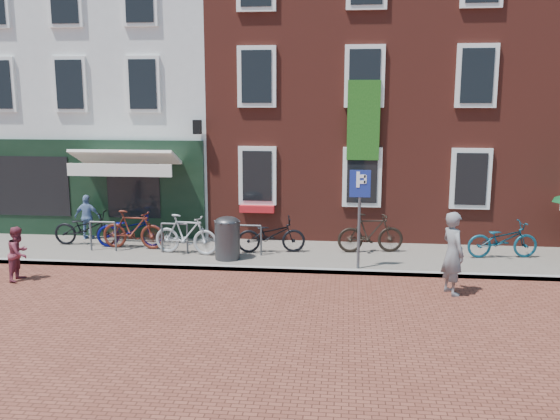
# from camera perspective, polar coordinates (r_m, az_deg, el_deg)

# --- Properties ---
(ground) EXTENTS (80.00, 80.00, 0.00)m
(ground) POSITION_cam_1_polar(r_m,az_deg,el_deg) (14.96, -5.71, -5.77)
(ground) COLOR brown
(sidewalk) EXTENTS (24.00, 3.00, 0.10)m
(sidewalk) POSITION_cam_1_polar(r_m,az_deg,el_deg) (16.20, -1.13, -4.25)
(sidewalk) COLOR slate
(sidewalk) RESTS_ON ground
(building_stucco) EXTENTS (8.00, 8.00, 9.00)m
(building_stucco) POSITION_cam_1_polar(r_m,az_deg,el_deg) (22.52, -14.85, 11.01)
(building_stucco) COLOR silver
(building_stucco) RESTS_ON ground
(building_brick_mid) EXTENTS (6.00, 8.00, 10.00)m
(building_brick_mid) POSITION_cam_1_polar(r_m,az_deg,el_deg) (21.07, 3.60, 12.75)
(building_brick_mid) COLOR maroon
(building_brick_mid) RESTS_ON ground
(building_brick_right) EXTENTS (6.00, 8.00, 10.00)m
(building_brick_right) POSITION_cam_1_polar(r_m,az_deg,el_deg) (21.61, 20.07, 12.09)
(building_brick_right) COLOR maroon
(building_brick_right) RESTS_ON ground
(litter_bin) EXTENTS (0.65, 0.65, 1.19)m
(litter_bin) POSITION_cam_1_polar(r_m,az_deg,el_deg) (15.49, -5.04, -2.45)
(litter_bin) COLOR #39393B
(litter_bin) RESTS_ON sidewalk
(parking_sign) EXTENTS (0.50, 0.08, 2.43)m
(parking_sign) POSITION_cam_1_polar(r_m,az_deg,el_deg) (14.47, 7.60, 0.81)
(parking_sign) COLOR #4C4C4F
(parking_sign) RESTS_ON sidewalk
(woman) EXTENTS (0.66, 0.78, 1.82)m
(woman) POSITION_cam_1_polar(r_m,az_deg,el_deg) (13.47, 16.15, -3.98)
(woman) COLOR slate
(woman) RESTS_ON ground
(boy) EXTENTS (0.49, 0.63, 1.28)m
(boy) POSITION_cam_1_polar(r_m,az_deg,el_deg) (15.26, -23.65, -3.81)
(boy) COLOR maroon
(boy) RESTS_ON ground
(cafe_person) EXTENTS (0.78, 0.33, 1.32)m
(cafe_person) POSITION_cam_1_polar(r_m,az_deg,el_deg) (18.50, -17.89, -0.64)
(cafe_person) COLOR #6D88B7
(cafe_person) RESTS_ON sidewalk
(bicycle_0) EXTENTS (1.86, 0.70, 0.97)m
(bicycle_0) POSITION_cam_1_polar(r_m,az_deg,el_deg) (17.79, -18.02, -1.67)
(bicycle_0) COLOR black
(bicycle_0) RESTS_ON sidewalk
(bicycle_1) EXTENTS (1.81, 0.59, 1.07)m
(bicycle_1) POSITION_cam_1_polar(r_m,az_deg,el_deg) (17.00, -13.82, -1.82)
(bicycle_1) COLOR #541D13
(bicycle_1) RESTS_ON sidewalk
(bicycle_2) EXTENTS (1.92, 0.93, 0.97)m
(bicycle_2) POSITION_cam_1_polar(r_m,az_deg,el_deg) (17.25, -14.10, -1.84)
(bicycle_2) COLOR #050855
(bicycle_2) RESTS_ON sidewalk
(bicycle_3) EXTENTS (1.84, 0.75, 1.07)m
(bicycle_3) POSITION_cam_1_polar(r_m,az_deg,el_deg) (16.12, -8.94, -2.31)
(bicycle_3) COLOR #A1A1A4
(bicycle_3) RESTS_ON sidewalk
(bicycle_4) EXTENTS (1.92, 0.94, 0.97)m
(bicycle_4) POSITION_cam_1_polar(r_m,az_deg,el_deg) (16.13, -0.86, -2.38)
(bicycle_4) COLOR black
(bicycle_4) RESTS_ON sidewalk
(bicycle_5) EXTENTS (1.84, 0.79, 1.07)m
(bicycle_5) POSITION_cam_1_polar(r_m,az_deg,el_deg) (16.28, 8.62, -2.18)
(bicycle_5) COLOR black
(bicycle_5) RESTS_ON sidewalk
(bicycle_6) EXTENTS (1.91, 0.90, 0.97)m
(bicycle_6) POSITION_cam_1_polar(r_m,az_deg,el_deg) (16.63, 20.45, -2.66)
(bicycle_6) COLOR #0D3F53
(bicycle_6) RESTS_ON sidewalk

